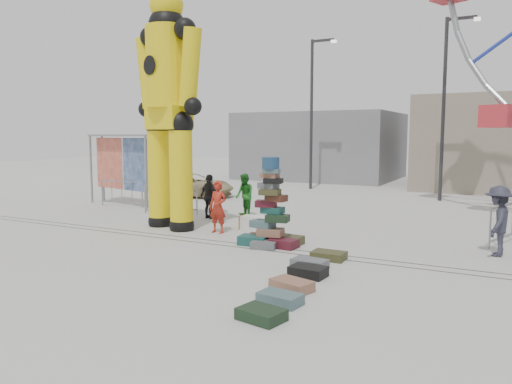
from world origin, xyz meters
The scene contains 25 objects.
ground centered at (0.00, 0.00, 0.00)m, with size 90.00×90.00×0.00m, color #9E9E99.
track_line_near centered at (0.00, 0.60, 0.00)m, with size 40.00×0.04×0.01m, color #47443F.
track_line_far centered at (0.00, 1.00, 0.00)m, with size 40.00×0.04×0.01m, color #47443F.
building_left centered at (-6.00, 22.00, 2.20)m, with size 10.00×8.00×4.40m, color gray.
lamp_post_right centered at (3.09, 13.00, 4.48)m, with size 1.41×0.25×8.00m.
lamp_post_left centered at (-3.91, 15.00, 4.48)m, with size 1.41×0.25×8.00m.
suitcase_tower centered at (0.26, 1.27, 0.66)m, with size 1.65×1.47×2.35m.
crash_test_dummy centered at (-3.62, 2.00, 3.99)m, with size 3.01×1.32×7.56m.
banner_scaffold centered at (-8.45, 5.15, 2.23)m, with size 4.14×1.59×2.96m.
steamer_trunk centered at (-1.11, 3.00, 0.21)m, with size 0.91×0.53×0.42m, color silver.
row_case_0 centered at (2.17, 0.47, 0.10)m, with size 0.78×0.53×0.19m, color #404020.
row_case_1 centered at (2.06, -0.46, 0.10)m, with size 0.77×0.46×0.21m, color slate.
row_case_2 centered at (2.28, -1.10, 0.11)m, with size 0.73×0.52×0.22m, color black.
row_case_3 centered at (2.34, -2.10, 0.10)m, with size 0.79×0.48×0.20m, color #94634B.
row_case_4 centered at (2.48, -2.91, 0.10)m, with size 0.75×0.46×0.20m, color #4B676C.
row_case_5 centered at (2.53, -3.73, 0.10)m, with size 0.72×0.52×0.19m, color #1B301C.
barricade_dummy_a centered at (-8.31, 4.89, 0.55)m, with size 2.00×0.10×1.10m, color gray, non-canonical shape.
barricade_dummy_b centered at (-7.24, 6.33, 0.55)m, with size 2.00×0.10×1.10m, color gray, non-canonical shape.
barricade_dummy_c centered at (-5.38, 4.32, 0.55)m, with size 2.00×0.10×1.10m, color gray, non-canonical shape.
barricade_wheel_front centered at (5.81, 4.43, 0.55)m, with size 2.00×0.10×1.10m, color gray, non-canonical shape.
pedestrian_red centered at (-1.88, 2.04, 0.78)m, with size 0.57×0.38×1.57m, color #A32517.
pedestrian_green centered at (-2.65, 5.08, 0.78)m, with size 0.76×0.59×1.55m, color #186119.
pedestrian_black centered at (-3.52, 4.11, 0.78)m, with size 0.92×0.38×1.57m, color black.
pedestrian_grey centered at (5.67, 2.73, 0.86)m, with size 1.11×0.64×1.72m, color #272734.
parked_suv centered at (-7.73, 9.05, 0.56)m, with size 1.84×4.00×1.11m, color tan.
Camera 1 is at (6.00, -10.53, 2.92)m, focal length 35.00 mm.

